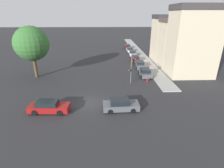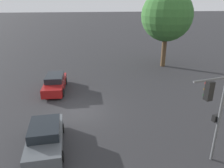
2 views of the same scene
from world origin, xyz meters
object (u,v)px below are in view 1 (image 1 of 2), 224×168
(crossing_car_0, at_px, (49,107))
(parked_car_5, at_px, (128,47))
(crossing_car_1, at_px, (121,105))
(parked_car_4, at_px, (130,50))
(parked_car_1, at_px, (140,65))
(parked_car_3, at_px, (132,53))
(traffic_signal, at_px, (132,65))
(parked_car_2, at_px, (135,58))
(street_tree, at_px, (31,44))
(fire_hydrant, at_px, (147,80))
(parked_car_0, at_px, (145,73))

(crossing_car_0, bearing_deg, parked_car_5, 73.55)
(crossing_car_1, distance_m, parked_car_4, 36.30)
(parked_car_1, height_order, parked_car_4, parked_car_1)
(parked_car_3, height_order, parked_car_4, parked_car_3)
(parked_car_3, bearing_deg, parked_car_1, -178.43)
(traffic_signal, height_order, parked_car_3, traffic_signal)
(crossing_car_0, xyz_separation_m, parked_car_2, (14.15, 24.18, 0.00))
(crossing_car_0, height_order, crossing_car_1, crossing_car_0)
(crossing_car_1, relative_size, parked_car_4, 0.93)
(crossing_car_0, relative_size, parked_car_1, 1.06)
(crossing_car_1, bearing_deg, parked_car_3, 76.65)
(crossing_car_1, height_order, parked_car_3, parked_car_3)
(parked_car_1, bearing_deg, street_tree, 107.43)
(street_tree, xyz_separation_m, fire_hydrant, (20.19, -3.43, -5.70))
(parked_car_0, height_order, fire_hydrant, parked_car_0)
(crossing_car_1, bearing_deg, crossing_car_0, 178.85)
(traffic_signal, height_order, parked_car_2, traffic_signal)
(parked_car_3, bearing_deg, street_tree, 131.76)
(parked_car_2, xyz_separation_m, parked_car_4, (0.14, 11.90, -0.05))
(crossing_car_0, bearing_deg, street_tree, 118.06)
(street_tree, bearing_deg, parked_car_5, 54.69)
(parked_car_1, height_order, parked_car_2, parked_car_2)
(street_tree, distance_m, parked_car_1, 21.94)
(crossing_car_0, distance_m, parked_car_2, 28.02)
(parked_car_2, relative_size, parked_car_3, 1.19)
(fire_hydrant, bearing_deg, parked_car_4, 89.37)
(crossing_car_1, relative_size, fire_hydrant, 4.84)
(street_tree, distance_m, parked_car_2, 23.91)
(parked_car_0, height_order, parked_car_4, parked_car_0)
(traffic_signal, xyz_separation_m, crossing_car_0, (-11.08, -8.56, -2.61))
(fire_hydrant, bearing_deg, street_tree, 170.37)
(traffic_signal, distance_m, parked_car_1, 10.74)
(parked_car_4, bearing_deg, crossing_car_0, 157.43)
(crossing_car_1, distance_m, parked_car_3, 30.52)
(traffic_signal, distance_m, crossing_car_0, 14.25)
(parked_car_2, distance_m, parked_car_5, 17.61)
(crossing_car_0, bearing_deg, parked_car_1, 54.63)
(street_tree, bearing_deg, crossing_car_0, -64.35)
(street_tree, bearing_deg, parked_car_0, -0.63)
(traffic_signal, xyz_separation_m, parked_car_4, (3.21, 27.53, -2.65))
(parked_car_4, bearing_deg, parked_car_3, 179.14)
(traffic_signal, xyz_separation_m, crossing_car_1, (-2.44, -8.33, -2.64))
(street_tree, height_order, fire_hydrant, street_tree)
(traffic_signal, relative_size, parked_car_3, 1.28)
(traffic_signal, distance_m, crossing_car_1, 9.07)
(parked_car_1, bearing_deg, traffic_signal, 164.18)
(crossing_car_1, bearing_deg, parked_car_1, 70.07)
(traffic_signal, height_order, parked_car_0, traffic_signal)
(parked_car_5, bearing_deg, parked_car_3, -179.32)
(parked_car_1, xyz_separation_m, parked_car_2, (-0.16, 5.72, 0.01))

